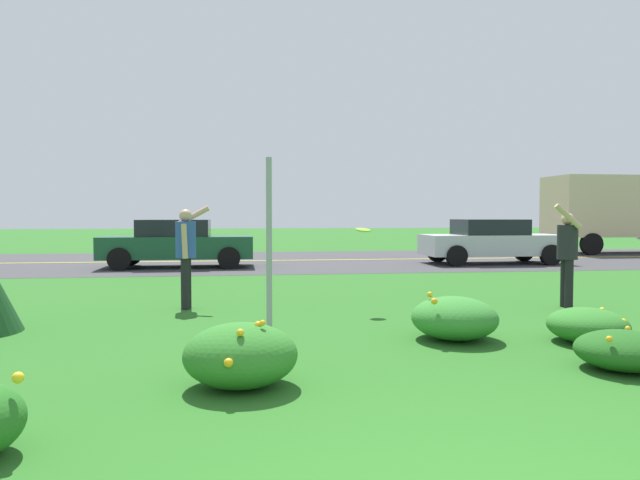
# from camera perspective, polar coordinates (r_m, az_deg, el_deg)

# --- Properties ---
(ground_plane) EXTENTS (120.00, 120.00, 0.00)m
(ground_plane) POSITION_cam_1_polar(r_m,az_deg,el_deg) (11.60, -1.39, -5.43)
(ground_plane) COLOR #26601E
(highway_strip) EXTENTS (120.00, 9.90, 0.01)m
(highway_strip) POSITION_cam_1_polar(r_m,az_deg,el_deg) (20.59, -4.19, -1.99)
(highway_strip) COLOR #38383A
(highway_strip) RESTS_ON ground
(highway_center_stripe) EXTENTS (120.00, 0.16, 0.00)m
(highway_center_stripe) POSITION_cam_1_polar(r_m,az_deg,el_deg) (20.59, -4.19, -1.98)
(highway_center_stripe) COLOR yellow
(highway_center_stripe) RESTS_ON ground
(daylily_clump_near_camera) EXTENTS (0.95, 1.03, 0.43)m
(daylily_clump_near_camera) POSITION_cam_1_polar(r_m,az_deg,el_deg) (8.10, 24.49, -7.52)
(daylily_clump_near_camera) COLOR #2D7526
(daylily_clump_near_camera) RESTS_ON ground
(daylily_clump_mid_right) EXTENTS (1.09, 1.14, 0.60)m
(daylily_clump_mid_right) POSITION_cam_1_polar(r_m,az_deg,el_deg) (7.75, 12.90, -7.38)
(daylily_clump_mid_right) COLOR #337F2D
(daylily_clump_mid_right) RESTS_ON ground
(daylily_clump_front_right) EXTENTS (0.99, 0.96, 0.42)m
(daylily_clump_front_right) POSITION_cam_1_polar(r_m,az_deg,el_deg) (6.87, 27.42, -9.46)
(daylily_clump_front_right) COLOR #1E5619
(daylily_clump_front_right) RESTS_ON ground
(daylily_clump_mid_left) EXTENTS (1.05, 1.02, 0.64)m
(daylily_clump_mid_left) POSITION_cam_1_polar(r_m,az_deg,el_deg) (5.56, -7.70, -10.99)
(daylily_clump_mid_left) COLOR #2D7526
(daylily_clump_mid_left) RESTS_ON ground
(sign_post_near_path) EXTENTS (0.07, 0.10, 2.32)m
(sign_post_near_path) POSITION_cam_1_polar(r_m,az_deg,el_deg) (7.57, -4.96, -0.80)
(sign_post_near_path) COLOR #93969B
(sign_post_near_path) RESTS_ON ground
(person_thrower_blue_shirt) EXTENTS (0.57, 0.51, 1.75)m
(person_thrower_blue_shirt) POSITION_cam_1_polar(r_m,az_deg,el_deg) (10.18, -12.85, -0.85)
(person_thrower_blue_shirt) COLOR #2D4C9E
(person_thrower_blue_shirt) RESTS_ON ground
(person_catcher_dark_shirt) EXTENTS (0.51, 0.51, 1.78)m
(person_catcher_dark_shirt) POSITION_cam_1_polar(r_m,az_deg,el_deg) (10.90, 22.82, -0.97)
(person_catcher_dark_shirt) COLOR #232328
(person_catcher_dark_shirt) RESTS_ON ground
(frisbee_lime) EXTENTS (0.25, 0.25, 0.08)m
(frisbee_lime) POSITION_cam_1_polar(r_m,az_deg,el_deg) (9.69, 4.19, 0.97)
(frisbee_lime) COLOR #8CD133
(car_dark_green_center_left) EXTENTS (4.50, 2.00, 1.45)m
(car_dark_green_center_left) POSITION_cam_1_polar(r_m,az_deg,el_deg) (18.38, -13.68, -0.29)
(car_dark_green_center_left) COLOR #194C2D
(car_dark_green_center_left) RESTS_ON ground
(car_silver_center_right) EXTENTS (4.50, 2.00, 1.45)m
(car_silver_center_right) POSITION_cam_1_polar(r_m,az_deg,el_deg) (20.01, 16.28, -0.10)
(car_silver_center_right) COLOR #B7BABF
(car_silver_center_right) RESTS_ON ground
(box_truck_white) EXTENTS (6.70, 2.46, 3.20)m
(box_truck_white) POSITION_cam_1_polar(r_m,az_deg,el_deg) (27.79, 27.45, 2.60)
(box_truck_white) COLOR silver
(box_truck_white) RESTS_ON ground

